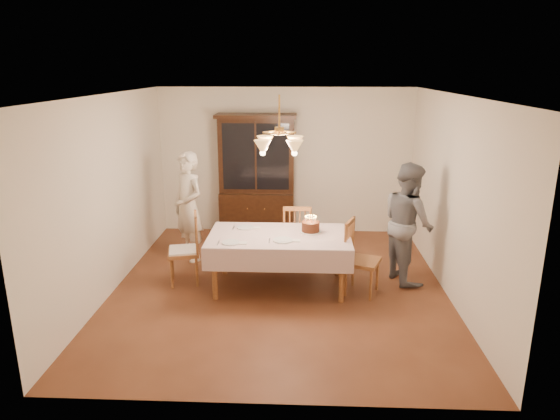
{
  "coord_description": "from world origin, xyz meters",
  "views": [
    {
      "loc": [
        0.29,
        -6.34,
        2.93
      ],
      "look_at": [
        0.0,
        0.2,
        1.05
      ],
      "focal_mm": 32.0,
      "sensor_mm": 36.0,
      "label": 1
    }
  ],
  "objects_px": {
    "chair_far_side": "(297,239)",
    "elderly_woman": "(189,207)",
    "china_hutch": "(257,178)",
    "birthday_cake": "(311,227)",
    "dining_table": "(279,240)"
  },
  "relations": [
    {
      "from": "elderly_woman",
      "to": "birthday_cake",
      "type": "relative_size",
      "value": 5.69
    },
    {
      "from": "birthday_cake",
      "to": "china_hutch",
      "type": "bearing_deg",
      "value": 113.49
    },
    {
      "from": "dining_table",
      "to": "chair_far_side",
      "type": "height_order",
      "value": "chair_far_side"
    },
    {
      "from": "dining_table",
      "to": "china_hutch",
      "type": "bearing_deg",
      "value": 102.48
    },
    {
      "from": "dining_table",
      "to": "chair_far_side",
      "type": "distance_m",
      "value": 0.8
    },
    {
      "from": "dining_table",
      "to": "birthday_cake",
      "type": "distance_m",
      "value": 0.47
    },
    {
      "from": "chair_far_side",
      "to": "birthday_cake",
      "type": "distance_m",
      "value": 0.73
    },
    {
      "from": "chair_far_side",
      "to": "elderly_woman",
      "type": "height_order",
      "value": "elderly_woman"
    },
    {
      "from": "chair_far_side",
      "to": "china_hutch",
      "type": "bearing_deg",
      "value": 115.69
    },
    {
      "from": "china_hutch",
      "to": "birthday_cake",
      "type": "xyz_separation_m",
      "value": [
        0.92,
        -2.11,
        -0.21
      ]
    },
    {
      "from": "chair_far_side",
      "to": "elderly_woman",
      "type": "xyz_separation_m",
      "value": [
        -1.68,
        0.27,
        0.41
      ]
    },
    {
      "from": "elderly_woman",
      "to": "birthday_cake",
      "type": "xyz_separation_m",
      "value": [
        1.87,
        -0.85,
        -0.02
      ]
    },
    {
      "from": "elderly_woman",
      "to": "birthday_cake",
      "type": "height_order",
      "value": "elderly_woman"
    },
    {
      "from": "dining_table",
      "to": "elderly_woman",
      "type": "distance_m",
      "value": 1.77
    },
    {
      "from": "china_hutch",
      "to": "elderly_woman",
      "type": "xyz_separation_m",
      "value": [
        -0.95,
        -1.26,
        -0.19
      ]
    }
  ]
}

